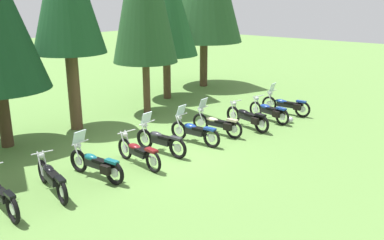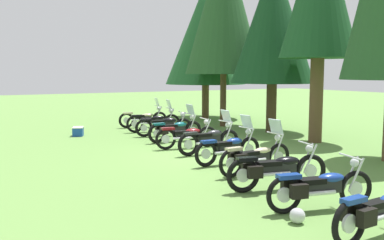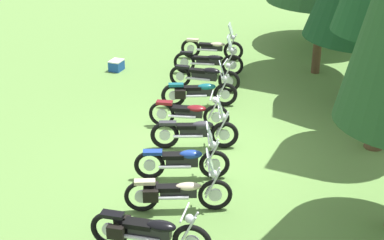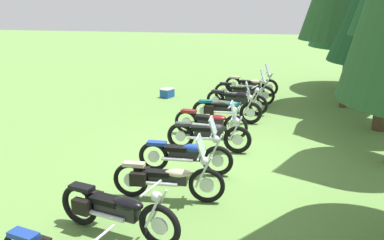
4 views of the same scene
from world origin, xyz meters
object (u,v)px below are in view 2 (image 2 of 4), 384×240
at_px(motorcycle_9, 319,187).
at_px(pine_tree_0, 206,33).
at_px(motorcycle_10, 382,208).
at_px(picnic_cooler, 78,131).
at_px(motorcycle_4, 187,135).
at_px(motorcycle_0, 144,118).
at_px(motorcycle_6, 229,147).
at_px(motorcycle_2, 164,125).
at_px(motorcycle_7, 255,156).
at_px(motorcycle_1, 154,121).
at_px(motorcycle_3, 175,129).
at_px(pine_tree_1, 224,4).
at_px(motorcycle_5, 210,139).
at_px(motorcycle_8, 276,169).
at_px(pine_tree_2, 273,21).
at_px(dropped_helmet, 297,216).

distance_m(motorcycle_9, pine_tree_0, 16.57).
distance_m(motorcycle_10, picnic_cooler, 13.13).
height_order(motorcycle_4, motorcycle_10, motorcycle_10).
distance_m(motorcycle_0, motorcycle_6, 8.63).
bearing_deg(pine_tree_0, motorcycle_10, -21.58).
height_order(motorcycle_2, motorcycle_7, motorcycle_7).
relative_size(motorcycle_1, motorcycle_7, 1.04).
bearing_deg(motorcycle_0, motorcycle_3, -86.73).
height_order(motorcycle_1, motorcycle_6, motorcycle_1).
bearing_deg(motorcycle_7, picnic_cooler, 102.69).
height_order(motorcycle_1, pine_tree_1, pine_tree_1).
height_order(motorcycle_5, motorcycle_10, motorcycle_5).
xyz_separation_m(motorcycle_8, picnic_cooler, (-10.14, -1.80, -0.29)).
bearing_deg(motorcycle_9, pine_tree_2, 68.79).
xyz_separation_m(pine_tree_1, picnic_cooler, (-0.23, -6.88, -5.53)).
bearing_deg(motorcycle_7, motorcycle_3, 82.56).
bearing_deg(motorcycle_3, motorcycle_5, -94.91).
bearing_deg(picnic_cooler, pine_tree_1, 88.11).
bearing_deg(dropped_helmet, motorcycle_3, 166.80).
bearing_deg(motorcycle_5, motorcycle_8, -102.73).
xyz_separation_m(motorcycle_7, pine_tree_1, (-8.49, 4.57, 5.25)).
bearing_deg(motorcycle_1, pine_tree_0, 46.15).
bearing_deg(picnic_cooler, motorcycle_10, 6.58).
xyz_separation_m(motorcycle_3, motorcycle_4, (1.48, -0.27, -0.01)).
distance_m(motorcycle_4, motorcycle_8, 5.55).
relative_size(motorcycle_5, dropped_helmet, 8.27).
height_order(motorcycle_2, pine_tree_1, pine_tree_1).
distance_m(motorcycle_2, motorcycle_3, 1.40).
bearing_deg(motorcycle_0, motorcycle_1, -85.46).
xyz_separation_m(motorcycle_1, picnic_cooler, (-0.40, -3.21, -0.28)).
xyz_separation_m(motorcycle_4, motorcycle_10, (8.40, -1.05, 0.01)).
xyz_separation_m(motorcycle_3, pine_tree_0, (-6.29, 5.07, 4.22)).
relative_size(pine_tree_1, dropped_helmet, 32.88).
relative_size(pine_tree_0, pine_tree_1, 0.83).
bearing_deg(motorcycle_1, motorcycle_4, -89.65).
height_order(motorcycle_10, pine_tree_0, pine_tree_0).
relative_size(motorcycle_1, motorcycle_2, 1.05).
bearing_deg(motorcycle_4, motorcycle_5, -73.61).
bearing_deg(picnic_cooler, motorcycle_4, 28.86).
bearing_deg(picnic_cooler, motorcycle_0, 109.53).
bearing_deg(pine_tree_2, pine_tree_1, -165.91).
bearing_deg(pine_tree_1, motorcycle_8, -27.12).
distance_m(pine_tree_2, picnic_cooler, 9.30).
distance_m(motorcycle_2, dropped_helmet, 10.42).
xyz_separation_m(motorcycle_1, motorcycle_5, (5.45, -0.49, 0.01)).
bearing_deg(dropped_helmet, motorcycle_7, 154.40).
relative_size(motorcycle_6, picnic_cooler, 3.61).
relative_size(motorcycle_9, pine_tree_2, 0.30).
relative_size(pine_tree_2, dropped_helmet, 26.99).
xyz_separation_m(motorcycle_4, motorcycle_9, (6.98, -0.96, 0.00)).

